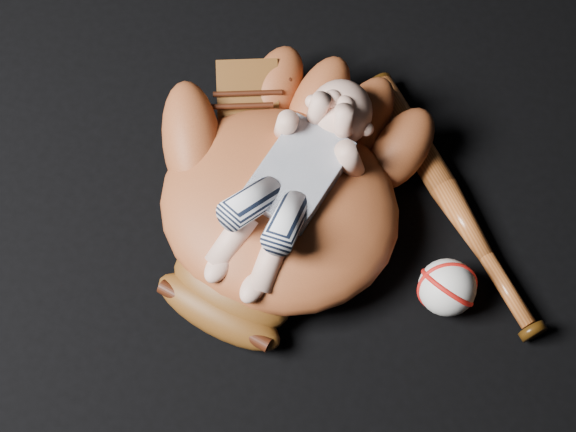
{
  "coord_description": "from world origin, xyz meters",
  "views": [
    {
      "loc": [
        0.24,
        -0.48,
        1.17
      ],
      "look_at": [
        0.09,
        0.03,
        0.08
      ],
      "focal_mm": 55.0,
      "sensor_mm": 36.0,
      "label": 1
    }
  ],
  "objects_px": {
    "baseball_bat": "(452,202)",
    "baseball": "(447,287)",
    "newborn_baby": "(288,187)",
    "baseball_glove": "(279,202)"
  },
  "relations": [
    {
      "from": "baseball_bat",
      "to": "baseball",
      "type": "relative_size",
      "value": 5.73
    },
    {
      "from": "newborn_baby",
      "to": "baseball_bat",
      "type": "distance_m",
      "value": 0.26
    },
    {
      "from": "newborn_baby",
      "to": "baseball",
      "type": "height_order",
      "value": "newborn_baby"
    },
    {
      "from": "baseball_glove",
      "to": "baseball",
      "type": "relative_size",
      "value": 6.07
    },
    {
      "from": "baseball_glove",
      "to": "baseball",
      "type": "distance_m",
      "value": 0.26
    },
    {
      "from": "baseball_bat",
      "to": "baseball_glove",
      "type": "bearing_deg",
      "value": -157.75
    },
    {
      "from": "baseball_bat",
      "to": "baseball",
      "type": "bearing_deg",
      "value": -82.58
    },
    {
      "from": "baseball_glove",
      "to": "baseball_bat",
      "type": "distance_m",
      "value": 0.26
    },
    {
      "from": "baseball_glove",
      "to": "newborn_baby",
      "type": "height_order",
      "value": "newborn_baby"
    },
    {
      "from": "newborn_baby",
      "to": "baseball_bat",
      "type": "relative_size",
      "value": 0.75
    }
  ]
}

